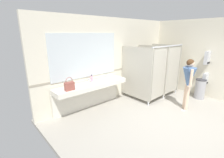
# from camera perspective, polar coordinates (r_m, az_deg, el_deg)

# --- Properties ---
(ground_plane) EXTENTS (5.86, 5.41, 0.10)m
(ground_plane) POSITION_cam_1_polar(r_m,az_deg,el_deg) (4.96, 20.83, -14.28)
(ground_plane) COLOR #9E998E
(wall_back) EXTENTS (5.86, 0.12, 2.86)m
(wall_back) POSITION_cam_1_polar(r_m,az_deg,el_deg) (5.91, 0.83, 6.84)
(wall_back) COLOR beige
(wall_back) RESTS_ON ground_plane
(wall_side_right) EXTENTS (0.12, 5.41, 2.86)m
(wall_side_right) POSITION_cam_1_polar(r_m,az_deg,el_deg) (6.93, 32.77, 5.66)
(wall_side_right) COLOR beige
(wall_side_right) RESTS_ON ground_plane
(wall_back_tile_band) EXTENTS (5.86, 0.01, 0.06)m
(wall_back_tile_band) POSITION_cam_1_polar(r_m,az_deg,el_deg) (5.94, 1.23, 3.15)
(wall_back_tile_band) COLOR #9E937F
(wall_back_tile_band) RESTS_ON wall_back
(vanity_counter) EXTENTS (2.40, 0.55, 0.98)m
(vanity_counter) POSITION_cam_1_polar(r_m,az_deg,el_deg) (5.16, -7.50, -3.73)
(vanity_counter) COLOR silver
(vanity_counter) RESTS_ON ground_plane
(mirror_panel) EXTENTS (2.30, 0.02, 1.33)m
(mirror_panel) POSITION_cam_1_polar(r_m,az_deg,el_deg) (5.07, -9.18, 8.09)
(mirror_panel) COLOR silver
(mirror_panel) RESTS_ON wall_back
(bathroom_stalls) EXTENTS (1.88, 1.34, 1.95)m
(bathroom_stalls) POSITION_cam_1_polar(r_m,az_deg,el_deg) (6.32, 14.99, 3.12)
(bathroom_stalls) COLOR #B2AD9E
(bathroom_stalls) RESTS_ON ground_plane
(paper_towel_dispenser_upper) EXTENTS (0.40, 0.13, 0.47)m
(paper_towel_dispenser_upper) POSITION_cam_1_polar(r_m,az_deg,el_deg) (6.87, 30.55, 6.44)
(paper_towel_dispenser_upper) COLOR #B7BABF
(paper_towel_dispenser_upper) RESTS_ON wall_side_right
(paper_towel_dispenser_lower) EXTENTS (0.39, 0.13, 0.42)m
(paper_towel_dispenser_lower) POSITION_cam_1_polar(r_m,az_deg,el_deg) (7.00, 30.03, 0.11)
(paper_towel_dispenser_lower) COLOR #B7BABF
(paper_towel_dispenser_lower) RESTS_ON wall_side_right
(trash_bin) EXTENTS (0.36, 0.36, 0.73)m
(trash_bin) POSITION_cam_1_polar(r_m,az_deg,el_deg) (6.84, 28.46, -3.05)
(trash_bin) COLOR #99999E
(trash_bin) RESTS_ON ground_plane
(person_standing) EXTENTS (0.56, 0.56, 1.61)m
(person_standing) POSITION_cam_1_polar(r_m,az_deg,el_deg) (5.51, 25.25, 0.21)
(person_standing) COLOR beige
(person_standing) RESTS_ON ground_plane
(handbag) EXTENTS (0.26, 0.12, 0.36)m
(handbag) POSITION_cam_1_polar(r_m,az_deg,el_deg) (4.48, -14.68, -2.32)
(handbag) COLOR #934C42
(handbag) RESTS_ON vanity_counter
(soap_dispenser) EXTENTS (0.07, 0.07, 0.22)m
(soap_dispenser) POSITION_cam_1_polar(r_m,az_deg,el_deg) (5.18, -7.12, 0.19)
(soap_dispenser) COLOR #D899B2
(soap_dispenser) RESTS_ON vanity_counter
(floor_drain_cover) EXTENTS (0.14, 0.14, 0.01)m
(floor_drain_cover) POSITION_cam_1_polar(r_m,az_deg,el_deg) (5.68, 23.63, -10.02)
(floor_drain_cover) COLOR #B7BABF
(floor_drain_cover) RESTS_ON ground_plane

